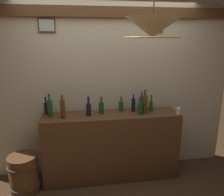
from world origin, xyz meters
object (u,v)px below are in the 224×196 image
(liquor_bottle_vermouth, at_px, (145,104))
(liquor_bottle_bourbon, at_px, (89,109))
(liquor_bottle_whiskey, at_px, (101,107))
(liquor_bottle_brandy, at_px, (133,105))
(wooden_barrel, at_px, (24,174))
(liquor_bottle_amaro, at_px, (46,108))
(liquor_bottle_scotch, at_px, (141,103))
(liquor_bottle_rum, at_px, (121,106))
(glass_tumbler_rocks, at_px, (178,111))
(liquor_bottle_rye, at_px, (50,108))
(pendant_lamp, at_px, (153,28))
(liquor_bottle_sherry, at_px, (151,105))
(liquor_bottle_vodka, at_px, (140,108))
(liquor_bottle_port, at_px, (63,108))

(liquor_bottle_vermouth, bearing_deg, liquor_bottle_bourbon, 178.95)
(liquor_bottle_whiskey, bearing_deg, liquor_bottle_brandy, 4.13)
(wooden_barrel, bearing_deg, liquor_bottle_vermouth, 5.46)
(liquor_bottle_amaro, bearing_deg, liquor_bottle_scotch, -0.77)
(liquor_bottle_whiskey, distance_m, wooden_barrel, 1.36)
(liquor_bottle_vermouth, height_order, liquor_bottle_rum, liquor_bottle_vermouth)
(liquor_bottle_vermouth, xyz_separation_m, glass_tumbler_rocks, (0.45, -0.13, -0.09))
(liquor_bottle_rye, bearing_deg, pendant_lamp, -31.78)
(liquor_bottle_vermouth, distance_m, liquor_bottle_rum, 0.35)
(wooden_barrel, bearing_deg, liquor_bottle_sherry, 7.45)
(liquor_bottle_amaro, height_order, liquor_bottle_bourbon, liquor_bottle_bourbon)
(liquor_bottle_vodka, bearing_deg, liquor_bottle_rum, 140.29)
(liquor_bottle_brandy, xyz_separation_m, pendant_lamp, (-0.01, -0.75, 1.03))
(liquor_bottle_port, xyz_separation_m, liquor_bottle_rye, (-0.18, 0.09, -0.02))
(liquor_bottle_amaro, bearing_deg, liquor_bottle_port, -40.76)
(liquor_bottle_port, xyz_separation_m, glass_tumbler_rocks, (1.58, -0.11, -0.09))
(liquor_bottle_amaro, xyz_separation_m, glass_tumbler_rocks, (1.82, -0.32, -0.04))
(pendant_lamp, bearing_deg, liquor_bottle_whiskey, 122.81)
(liquor_bottle_port, xyz_separation_m, liquor_bottle_vermouth, (1.13, 0.02, 0.01))
(liquor_bottle_whiskey, xyz_separation_m, liquor_bottle_rum, (0.30, 0.08, -0.02))
(liquor_bottle_rum, bearing_deg, liquor_bottle_amaro, 177.72)
(liquor_bottle_amaro, relative_size, liquor_bottle_scotch, 0.90)
(liquor_bottle_sherry, bearing_deg, pendant_lamp, -110.51)
(liquor_bottle_port, height_order, wooden_barrel, liquor_bottle_port)
(liquor_bottle_sherry, bearing_deg, liquor_bottle_vermouth, -147.87)
(liquor_bottle_port, height_order, liquor_bottle_vodka, liquor_bottle_port)
(liquor_bottle_bourbon, xyz_separation_m, pendant_lamp, (0.64, -0.66, 1.04))
(liquor_bottle_rye, distance_m, pendant_lamp, 1.70)
(liquor_bottle_vermouth, xyz_separation_m, liquor_bottle_sherry, (0.12, 0.07, -0.05))
(liquor_bottle_vermouth, xyz_separation_m, liquor_bottle_whiskey, (-0.61, 0.07, -0.05))
(wooden_barrel, bearing_deg, liquor_bottle_bourbon, 11.13)
(liquor_bottle_scotch, height_order, liquor_bottle_vodka, liquor_bottle_scotch)
(liquor_bottle_scotch, height_order, wooden_barrel, liquor_bottle_scotch)
(liquor_bottle_scotch, distance_m, pendant_lamp, 1.33)
(liquor_bottle_port, distance_m, liquor_bottle_scotch, 1.15)
(liquor_bottle_vodka, xyz_separation_m, liquor_bottle_sherry, (0.20, 0.12, -0.00))
(liquor_bottle_vodka, distance_m, liquor_bottle_sherry, 0.23)
(liquor_bottle_brandy, distance_m, liquor_bottle_vermouth, 0.18)
(liquor_bottle_rye, relative_size, liquor_bottle_whiskey, 1.25)
(liquor_bottle_vermouth, distance_m, liquor_bottle_bourbon, 0.79)
(liquor_bottle_port, bearing_deg, liquor_bottle_rum, 11.45)
(liquor_bottle_brandy, distance_m, liquor_bottle_sherry, 0.26)
(pendant_lamp, bearing_deg, wooden_barrel, 162.40)
(glass_tumbler_rocks, bearing_deg, liquor_bottle_rum, 160.25)
(liquor_bottle_port, bearing_deg, glass_tumbler_rocks, -3.85)
(liquor_bottle_scotch, height_order, liquor_bottle_bourbon, liquor_bottle_scotch)
(liquor_bottle_rye, height_order, pendant_lamp, pendant_lamp)
(liquor_bottle_brandy, height_order, liquor_bottle_scotch, liquor_bottle_scotch)
(liquor_bottle_whiskey, height_order, glass_tumbler_rocks, liquor_bottle_whiskey)
(liquor_bottle_amaro, bearing_deg, pendant_lamp, -34.22)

